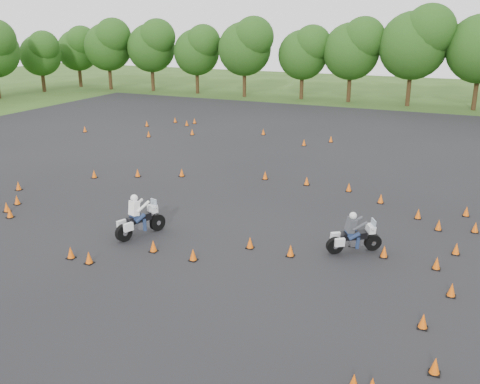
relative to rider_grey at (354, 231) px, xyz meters
name	(u,v)px	position (x,y,z in m)	size (l,w,h in m)	color
ground	(199,250)	(-5.56, -2.30, -0.87)	(140.00, 140.00, 0.00)	#2D5119
asphalt_pad	(257,204)	(-5.56, 3.70, -0.86)	(62.00, 62.00, 0.00)	black
treeline	(402,64)	(-3.02, 32.88, 3.75)	(87.13, 32.21, 10.48)	#204513
traffic_cones	(256,202)	(-5.40, 3.30, -0.64)	(36.11, 33.23, 0.45)	#EE5C0A
rider_grey	(354,231)	(0.00, 0.00, 0.00)	(2.23, 0.69, 1.72)	#3C3E43
rider_white	(140,215)	(-8.43, -1.97, 0.05)	(2.37, 0.73, 1.83)	white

